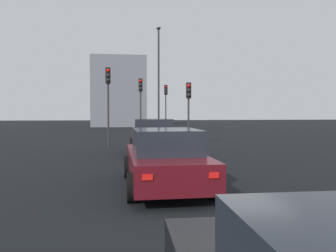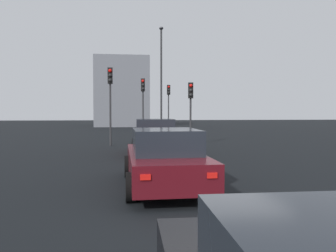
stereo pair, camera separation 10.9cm
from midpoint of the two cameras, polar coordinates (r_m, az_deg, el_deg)
ground_plane at (r=6.02m, az=5.16°, el=-17.06°), size 160.00×160.00×0.20m
car_red_lead at (r=15.38m, az=-2.13°, el=-1.90°), size 4.69×2.17×1.61m
car_maroon_second at (r=8.48m, az=-0.22°, el=-5.67°), size 4.51×2.07×1.49m
traffic_light_near_left at (r=23.52m, az=-4.18°, el=5.17°), size 0.32×0.29×4.29m
traffic_light_near_right at (r=19.19m, az=4.07°, el=4.44°), size 0.32×0.30×3.62m
traffic_light_far_left at (r=19.18m, az=-9.72°, el=6.09°), size 0.32×0.29×4.44m
traffic_light_far_right at (r=30.92m, az=0.21°, el=4.70°), size 0.32×0.30×4.47m
street_lamp_kerbside at (r=28.45m, az=-1.06°, el=9.04°), size 0.56×0.36×9.12m
building_facade_left at (r=48.95m, az=-7.73°, el=5.61°), size 9.87×7.34×9.50m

